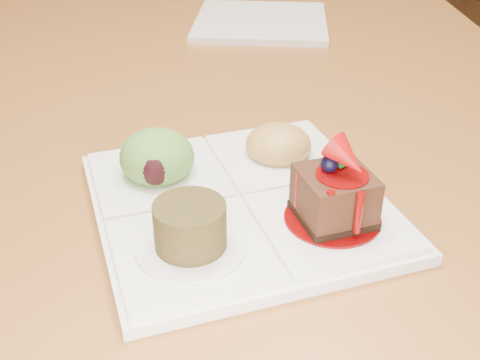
{
  "coord_description": "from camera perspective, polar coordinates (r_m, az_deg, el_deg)",
  "views": [
    {
      "loc": [
        0.01,
        -1.16,
        1.09
      ],
      "look_at": [
        0.03,
        -0.67,
        0.79
      ],
      "focal_mm": 45.0,
      "sensor_mm": 36.0,
      "label": 1
    }
  ],
  "objects": [
    {
      "name": "ground",
      "position": [
        1.59,
        -2.23,
        -11.62
      ],
      "size": [
        6.0,
        6.0,
        0.0
      ],
      "primitive_type": "plane",
      "color": "#503117"
    },
    {
      "name": "dining_table",
      "position": [
        1.23,
        -2.89,
        12.25
      ],
      "size": [
        1.0,
        1.8,
        0.75
      ],
      "color": "#9F6029",
      "rests_on": "ground"
    },
    {
      "name": "second_plate",
      "position": [
        1.16,
        2.0,
        14.77
      ],
      "size": [
        0.27,
        0.27,
        0.01
      ],
      "primitive_type": "cube",
      "rotation": [
        0.0,
        0.0,
        -0.12
      ],
      "color": "white",
      "rests_on": "dining_table"
    },
    {
      "name": "sampler_plate",
      "position": [
        0.59,
        -0.33,
        -0.93
      ],
      "size": [
        0.34,
        0.34,
        0.11
      ],
      "rotation": [
        0.0,
        0.0,
        0.28
      ],
      "color": "white",
      "rests_on": "dining_table"
    }
  ]
}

